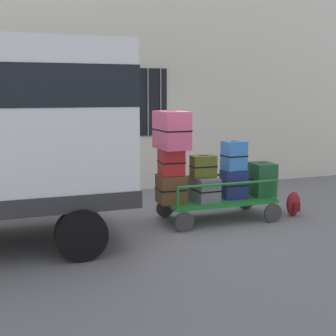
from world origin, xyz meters
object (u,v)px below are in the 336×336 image
at_px(suitcase_center_middle, 234,156).
at_px(suitcase_left_top, 172,130).
at_px(suitcase_midleft_bottom, 204,189).
at_px(backpack, 293,204).
at_px(suitcase_left_bottom, 171,189).
at_px(suitcase_center_bottom, 234,184).
at_px(suitcase_midright_bottom, 262,179).
at_px(luggage_cart, 218,202).
at_px(suitcase_left_middle, 171,162).
at_px(suitcase_midleft_middle, 203,166).

bearing_deg(suitcase_center_middle, suitcase_left_top, -179.87).
height_order(suitcase_midleft_bottom, backpack, suitcase_midleft_bottom).
bearing_deg(suitcase_left_bottom, suitcase_center_bottom, -1.81).
relative_size(suitcase_left_top, suitcase_center_middle, 1.40).
bearing_deg(suitcase_left_top, suitcase_midleft_bottom, -2.13).
xyz_separation_m(suitcase_midright_bottom, backpack, (0.53, -0.23, -0.45)).
height_order(suitcase_left_bottom, suitcase_midleft_bottom, suitcase_left_bottom).
bearing_deg(suitcase_midleft_bottom, suitcase_center_bottom, 0.47).
bearing_deg(suitcase_center_middle, luggage_cart, 178.70).
bearing_deg(suitcase_left_middle, luggage_cart, -0.44).
relative_size(luggage_cart, suitcase_midleft_bottom, 3.29).
bearing_deg(backpack, suitcase_center_bottom, 169.61).
bearing_deg(luggage_cart, suitcase_left_middle, 179.56).
relative_size(suitcase_left_bottom, suitcase_center_middle, 0.95).
bearing_deg(suitcase_left_top, backpack, -5.55).
distance_m(luggage_cart, suitcase_center_middle, 0.87).
distance_m(luggage_cart, suitcase_left_bottom, 0.93).
xyz_separation_m(suitcase_midleft_bottom, suitcase_midright_bottom, (1.17, 0.03, 0.09)).
bearing_deg(suitcase_left_middle, suitcase_center_middle, -0.66).
distance_m(suitcase_left_middle, suitcase_midleft_bottom, 0.77).
distance_m(suitcase_center_middle, suitcase_midright_bottom, 0.74).
height_order(luggage_cart, suitcase_midright_bottom, suitcase_midright_bottom).
bearing_deg(suitcase_midleft_bottom, suitcase_center_middle, 2.40).
relative_size(suitcase_left_middle, suitcase_midleft_middle, 1.02).
height_order(suitcase_left_bottom, suitcase_center_bottom, suitcase_center_bottom).
relative_size(suitcase_center_bottom, suitcase_center_middle, 0.98).
height_order(suitcase_midleft_bottom, suitcase_center_bottom, suitcase_center_bottom).
bearing_deg(suitcase_center_middle, suitcase_left_middle, 179.34).
bearing_deg(suitcase_midright_bottom, backpack, -23.49).
distance_m(suitcase_left_middle, suitcase_midleft_middle, 0.59).
height_order(suitcase_left_middle, suitcase_midleft_bottom, suitcase_left_middle).
relative_size(luggage_cart, suitcase_midleft_middle, 4.60).
relative_size(suitcase_midleft_bottom, suitcase_center_bottom, 1.20).
xyz_separation_m(suitcase_midleft_bottom, suitcase_center_bottom, (0.58, 0.00, 0.04)).
distance_m(suitcase_left_bottom, suitcase_center_bottom, 1.17).
distance_m(suitcase_left_bottom, suitcase_left_middle, 0.46).
bearing_deg(backpack, suitcase_midleft_middle, 172.33).
bearing_deg(suitcase_center_bottom, suitcase_left_middle, 178.38).
bearing_deg(suitcase_left_bottom, luggage_cart, -0.69).
xyz_separation_m(suitcase_left_bottom, suitcase_center_middle, (1.17, -0.02, 0.51)).
relative_size(suitcase_midleft_middle, suitcase_center_middle, 0.84).
bearing_deg(suitcase_left_middle, suitcase_left_top, -90.00).
distance_m(suitcase_midleft_bottom, backpack, 1.75).
bearing_deg(suitcase_center_bottom, suitcase_left_bottom, 178.19).
bearing_deg(backpack, suitcase_left_middle, 174.05).
bearing_deg(suitcase_center_bottom, suitcase_midleft_bottom, -179.53).
xyz_separation_m(luggage_cart, suitcase_midleft_middle, (-0.29, -0.00, 0.66)).
xyz_separation_m(suitcase_left_middle, suitcase_midleft_middle, (0.58, -0.01, -0.10)).
bearing_deg(suitcase_left_top, suitcase_left_middle, 90.00).
bearing_deg(luggage_cart, suitcase_left_bottom, 179.31).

